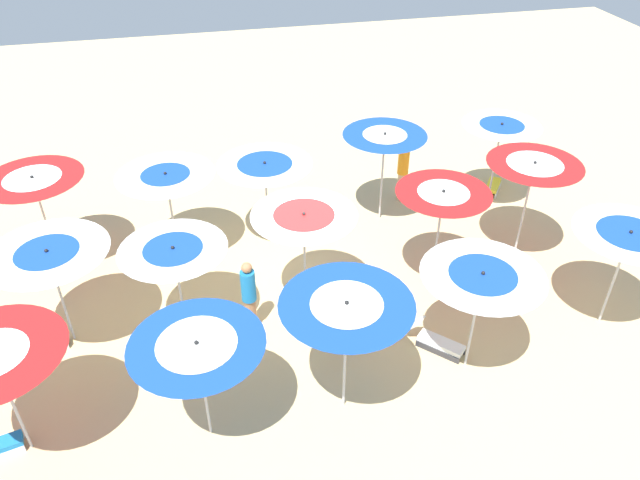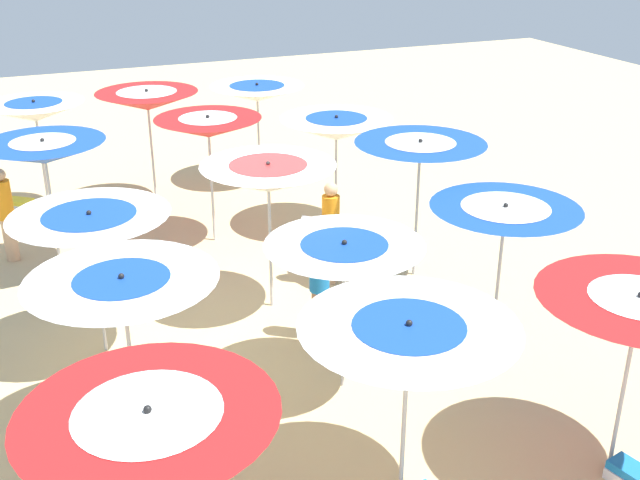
% 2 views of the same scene
% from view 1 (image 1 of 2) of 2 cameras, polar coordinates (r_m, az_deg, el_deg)
% --- Properties ---
extents(ground, '(41.09, 41.09, 0.04)m').
position_cam_1_polar(ground, '(13.46, -1.02, -5.71)').
color(ground, '#D1B57F').
extents(beach_umbrella_1, '(2.16, 2.16, 2.20)m').
position_cam_1_polar(beach_umbrella_1, '(9.73, -11.46, -10.22)').
color(beach_umbrella_1, '#B2B2B7').
rests_on(beach_umbrella_1, ground).
extents(beach_umbrella_2, '(2.21, 2.21, 2.50)m').
position_cam_1_polar(beach_umbrella_2, '(9.77, 2.53, -6.71)').
color(beach_umbrella_2, '#B2B2B7').
rests_on(beach_umbrella_2, ground).
extents(beach_umbrella_3, '(2.20, 2.20, 2.32)m').
position_cam_1_polar(beach_umbrella_3, '(11.02, 14.95, -3.99)').
color(beach_umbrella_3, '#B2B2B7').
rests_on(beach_umbrella_3, ground).
extents(beach_umbrella_4, '(2.15, 2.15, 2.33)m').
position_cam_1_polar(beach_umbrella_4, '(13.04, 27.05, -0.03)').
color(beach_umbrella_4, '#B2B2B7').
rests_on(beach_umbrella_4, ground).
extents(beach_umbrella_5, '(2.28, 2.28, 2.27)m').
position_cam_1_polar(beach_umbrella_5, '(12.30, -24.20, -1.64)').
color(beach_umbrella_5, '#B2B2B7').
rests_on(beach_umbrella_5, ground).
extents(beach_umbrella_6, '(2.07, 2.07, 2.19)m').
position_cam_1_polar(beach_umbrella_6, '(11.78, -13.59, -1.52)').
color(beach_umbrella_6, '#B2B2B7').
rests_on(beach_umbrella_6, ground).
extents(beach_umbrella_7, '(2.10, 2.10, 2.49)m').
position_cam_1_polar(beach_umbrella_7, '(11.88, -1.51, 1.56)').
color(beach_umbrella_7, '#B2B2B7').
rests_on(beach_umbrella_7, ground).
extents(beach_umbrella_8, '(1.99, 1.99, 2.51)m').
position_cam_1_polar(beach_umbrella_8, '(12.78, 11.48, 3.76)').
color(beach_umbrella_8, '#B2B2B7').
rests_on(beach_umbrella_8, ground).
extents(beach_umbrella_9, '(2.12, 2.12, 2.54)m').
position_cam_1_polar(beach_umbrella_9, '(14.35, 19.46, 6.16)').
color(beach_umbrella_9, '#B2B2B7').
rests_on(beach_umbrella_9, ground).
extents(beach_umbrella_10, '(2.18, 2.18, 2.40)m').
position_cam_1_polar(beach_umbrella_10, '(14.66, -25.35, 4.75)').
color(beach_umbrella_10, '#B2B2B7').
rests_on(beach_umbrella_10, ground).
extents(beach_umbrella_11, '(2.22, 2.22, 2.27)m').
position_cam_1_polar(beach_umbrella_11, '(14.10, -14.29, 5.42)').
color(beach_umbrella_11, '#B2B2B7').
rests_on(beach_umbrella_11, ground).
extents(beach_umbrella_12, '(2.23, 2.23, 2.22)m').
position_cam_1_polar(beach_umbrella_12, '(14.26, -5.20, 6.52)').
color(beach_umbrella_12, '#B2B2B7').
rests_on(beach_umbrella_12, ground).
extents(beach_umbrella_13, '(2.08, 2.08, 2.48)m').
position_cam_1_polar(beach_umbrella_13, '(15.07, 6.09, 9.22)').
color(beach_umbrella_13, '#B2B2B7').
rests_on(beach_umbrella_13, ground).
extents(beach_umbrella_14, '(1.99, 1.99, 2.44)m').
position_cam_1_polar(beach_umbrella_14, '(16.24, 16.67, 9.77)').
color(beach_umbrella_14, '#B2B2B7').
rests_on(beach_umbrella_14, ground).
extents(lounger_0, '(1.28, 0.56, 0.67)m').
position_cam_1_polar(lounger_0, '(13.39, -25.21, -8.88)').
color(lounger_0, silver).
rests_on(lounger_0, ground).
extents(lounger_1, '(1.08, 1.11, 0.59)m').
position_cam_1_polar(lounger_1, '(12.45, 10.97, -9.33)').
color(lounger_1, '#333338').
rests_on(lounger_1, ground).
extents(lounger_2, '(0.94, 1.09, 0.67)m').
position_cam_1_polar(lounger_2, '(17.95, 16.08, 5.23)').
color(lounger_2, silver).
rests_on(lounger_2, ground).
extents(beachgoer_0, '(0.30, 0.30, 1.84)m').
position_cam_1_polar(beachgoer_0, '(11.77, 1.69, -6.46)').
color(beachgoer_0, '#D8A87F').
rests_on(beachgoer_0, ground).
extents(beachgoer_1, '(0.30, 0.30, 1.70)m').
position_cam_1_polar(beachgoer_1, '(12.27, -6.71, -5.20)').
color(beachgoer_1, '#A3704C').
rests_on(beachgoer_1, ground).
extents(beachgoer_2, '(0.30, 0.30, 1.77)m').
position_cam_1_polar(beachgoer_2, '(16.58, 7.81, 6.59)').
color(beachgoer_2, '#D8A87F').
rests_on(beachgoer_2, ground).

